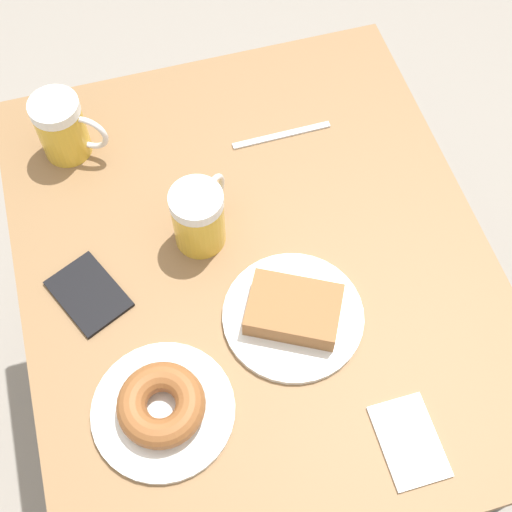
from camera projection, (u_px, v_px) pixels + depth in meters
name	position (u px, v px, depth m)	size (l,w,h in m)	color
ground_plane	(256.00, 408.00, 1.83)	(8.00, 8.00, 0.00)	gray
table	(256.00, 283.00, 1.22)	(0.76, 0.91, 0.78)	olive
plate_with_cake	(293.00, 313.00, 1.09)	(0.22, 0.22, 0.05)	white
plate_with_donut	(162.00, 407.00, 1.01)	(0.21, 0.21, 0.05)	white
beer_mug_left	(199.00, 217.00, 1.12)	(0.10, 0.11, 0.12)	gold
beer_mug_center	(63.00, 128.00, 1.21)	(0.12, 0.09, 0.12)	gold
napkin_folded	(409.00, 441.00, 1.01)	(0.08, 0.13, 0.00)	white
fork	(282.00, 135.00, 1.28)	(0.18, 0.01, 0.00)	silver
passport_near_edge	(89.00, 294.00, 1.12)	(0.13, 0.15, 0.01)	black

